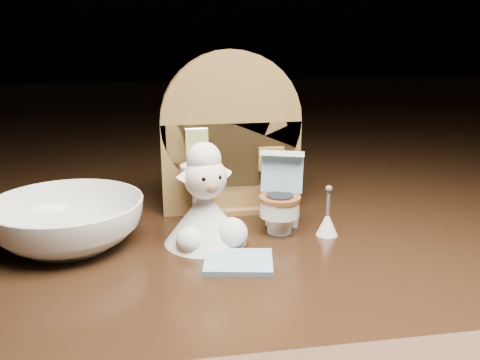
# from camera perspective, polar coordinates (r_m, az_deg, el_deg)

# --- Properties ---
(backdrop_panel) EXTENTS (0.13, 0.05, 0.15)m
(backdrop_panel) POSITION_cam_1_polar(r_m,az_deg,el_deg) (0.50, -1.02, 3.93)
(backdrop_panel) COLOR brown
(backdrop_panel) RESTS_ON ground
(toy_toilet) EXTENTS (0.04, 0.05, 0.07)m
(toy_toilet) POSITION_cam_1_polar(r_m,az_deg,el_deg) (0.46, 4.40, -2.27)
(toy_toilet) COLOR white
(toy_toilet) RESTS_ON ground
(bath_mat) EXTENTS (0.06, 0.05, 0.00)m
(bath_mat) POSITION_cam_1_polar(r_m,az_deg,el_deg) (0.40, -0.17, -8.73)
(bath_mat) COLOR #7198AF
(bath_mat) RESTS_ON ground
(toilet_brush) EXTENTS (0.02, 0.02, 0.04)m
(toilet_brush) POSITION_cam_1_polar(r_m,az_deg,el_deg) (0.46, 9.29, -4.45)
(toilet_brush) COLOR white
(toilet_brush) RESTS_ON ground
(plush_lamb) EXTENTS (0.07, 0.07, 0.09)m
(plush_lamb) POSITION_cam_1_polar(r_m,az_deg,el_deg) (0.43, -3.64, -3.05)
(plush_lamb) COLOR silver
(plush_lamb) RESTS_ON ground
(ceramic_bowl) EXTENTS (0.13, 0.13, 0.04)m
(ceramic_bowl) POSITION_cam_1_polar(r_m,az_deg,el_deg) (0.45, -17.91, -4.36)
(ceramic_bowl) COLOR white
(ceramic_bowl) RESTS_ON ground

